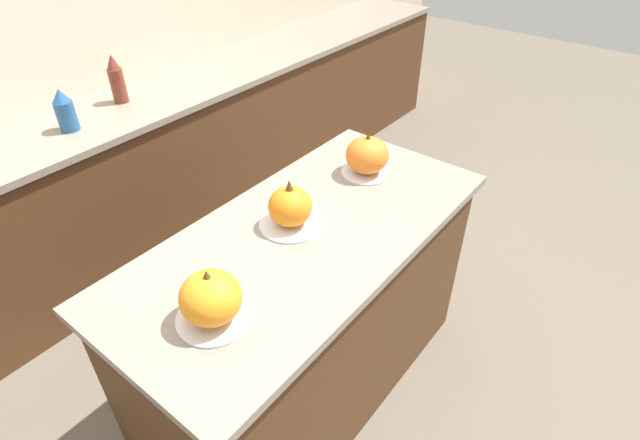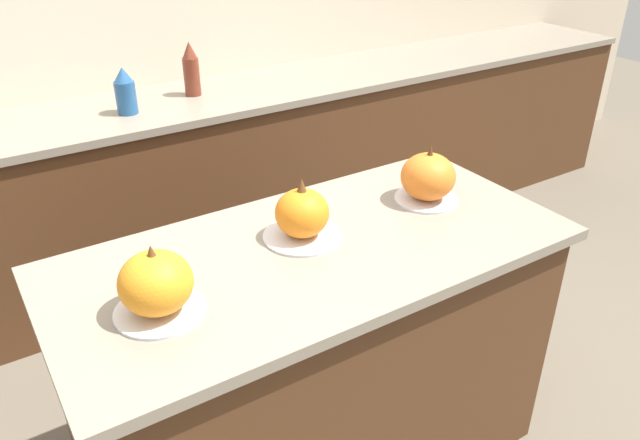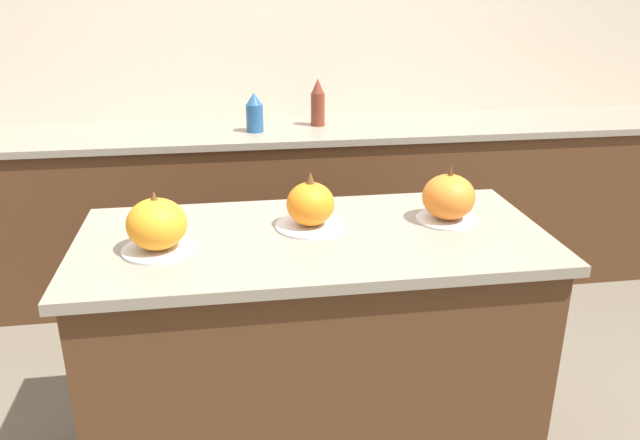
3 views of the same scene
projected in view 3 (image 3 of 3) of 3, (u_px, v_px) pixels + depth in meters
The scene contains 8 objects.
wall_back at pixel (270, 57), 3.50m from camera, with size 8.00×0.06×2.50m.
kitchen_island at pixel (314, 351), 2.18m from camera, with size 1.52×0.72×0.89m.
back_counter at pixel (278, 209), 3.48m from camera, with size 6.00×0.60×0.92m.
pumpkin_cake_left at pixel (157, 226), 1.88m from camera, with size 0.23×0.23×0.19m.
pumpkin_cake_center at pixel (310, 206), 2.06m from camera, with size 0.24×0.24×0.19m.
pumpkin_cake_right at pixel (448, 198), 2.11m from camera, with size 0.21×0.21×0.20m.
bottle_tall at pixel (318, 103), 3.34m from camera, with size 0.08×0.08×0.25m.
bottle_short at pixel (255, 113), 3.21m from camera, with size 0.09×0.09×0.20m.
Camera 3 is at (-0.26, -1.85, 1.67)m, focal length 35.00 mm.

